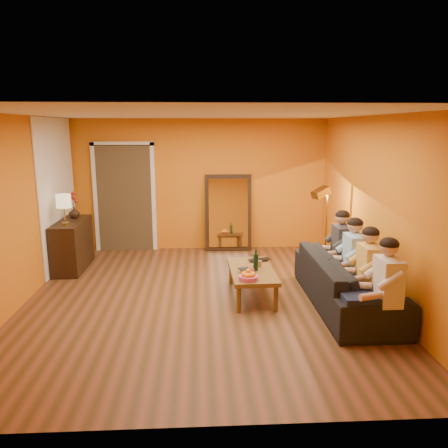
{
  "coord_description": "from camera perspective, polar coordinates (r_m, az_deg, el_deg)",
  "views": [
    {
      "loc": [
        0.0,
        -5.92,
        2.43
      ],
      "look_at": [
        0.35,
        0.5,
        1.0
      ],
      "focal_mm": 35.0,
      "sensor_mm": 36.0,
      "label": 1
    }
  ],
  "objects": [
    {
      "name": "room_shell",
      "position": [
        6.39,
        -3.07,
        2.34
      ],
      "size": [
        5.0,
        5.5,
        2.6
      ],
      "color": "brown",
      "rests_on": "ground"
    },
    {
      "name": "white_accent",
      "position": [
        8.14,
        -20.9,
        3.73
      ],
      "size": [
        0.02,
        1.9,
        2.58
      ],
      "primitive_type": "cube",
      "color": "white",
      "rests_on": "wall_left"
    },
    {
      "name": "doorway_recess",
      "position": [
        8.99,
        -12.71,
        3.39
      ],
      "size": [
        1.06,
        0.3,
        2.1
      ],
      "primitive_type": "cube",
      "color": "#3F2D19",
      "rests_on": "floor"
    },
    {
      "name": "door_jamb_left",
      "position": [
        8.98,
        -16.42,
        3.18
      ],
      "size": [
        0.08,
        0.06,
        2.2
      ],
      "primitive_type": "cube",
      "color": "white",
      "rests_on": "wall_back"
    },
    {
      "name": "door_jamb_right",
      "position": [
        8.79,
        -9.17,
        3.34
      ],
      "size": [
        0.08,
        0.06,
        2.2
      ],
      "primitive_type": "cube",
      "color": "white",
      "rests_on": "wall_back"
    },
    {
      "name": "door_header",
      "position": [
        8.77,
        -13.18,
        10.18
      ],
      "size": [
        1.22,
        0.06,
        0.08
      ],
      "primitive_type": "cube",
      "color": "white",
      "rests_on": "wall_back"
    },
    {
      "name": "mirror_frame",
      "position": [
        8.73,
        0.55,
        1.51
      ],
      "size": [
        0.92,
        0.27,
        1.51
      ],
      "primitive_type": "cube",
      "rotation": [
        -0.14,
        0.0,
        0.0
      ],
      "color": "black",
      "rests_on": "floor"
    },
    {
      "name": "mirror_glass",
      "position": [
        8.69,
        0.57,
        1.46
      ],
      "size": [
        0.78,
        0.21,
        1.35
      ],
      "primitive_type": "cube",
      "rotation": [
        -0.14,
        0.0,
        0.0
      ],
      "color": "white",
      "rests_on": "mirror_frame"
    },
    {
      "name": "sideboard",
      "position": [
        8.05,
        -19.18,
        -2.59
      ],
      "size": [
        0.44,
        1.18,
        0.85
      ],
      "primitive_type": "cube",
      "color": "black",
      "rests_on": "floor"
    },
    {
      "name": "table_lamp",
      "position": [
        7.63,
        -20.15,
        1.76
      ],
      "size": [
        0.24,
        0.24,
        0.51
      ],
      "primitive_type": null,
      "color": "beige",
      "rests_on": "sideboard"
    },
    {
      "name": "sofa",
      "position": [
        6.31,
        15.67,
        -7.23
      ],
      "size": [
        2.37,
        0.93,
        0.69
      ],
      "primitive_type": "imported",
      "rotation": [
        0.0,
        0.0,
        1.57
      ],
      "color": "black",
      "rests_on": "floor"
    },
    {
      "name": "coffee_table",
      "position": [
        6.43,
        3.62,
        -7.69
      ],
      "size": [
        0.65,
        1.24,
        0.42
      ],
      "primitive_type": null,
      "rotation": [
        0.0,
        0.0,
        0.03
      ],
      "color": "brown",
      "rests_on": "floor"
    },
    {
      "name": "floor_lamp",
      "position": [
        7.52,
        13.2,
        -0.96
      ],
      "size": [
        0.37,
        0.34,
        1.44
      ],
      "primitive_type": null,
      "rotation": [
        0.0,
        0.0,
        0.4
      ],
      "color": "#B39034",
      "rests_on": "floor"
    },
    {
      "name": "dog",
      "position": [
        6.28,
        14.41,
        -7.41
      ],
      "size": [
        0.51,
        0.64,
        0.66
      ],
      "primitive_type": null,
      "rotation": [
        0.0,
        0.0,
        0.3
      ],
      "color": "olive",
      "rests_on": "floor"
    },
    {
      "name": "person_far_left",
      "position": [
        5.4,
        20.54,
        -8.0
      ],
      "size": [
        0.7,
        0.44,
        1.22
      ],
      "primitive_type": null,
      "color": "beige",
      "rests_on": "sofa"
    },
    {
      "name": "person_mid_left",
      "position": [
        5.87,
        18.42,
        -6.18
      ],
      "size": [
        0.7,
        0.44,
        1.22
      ],
      "primitive_type": null,
      "color": "gold",
      "rests_on": "sofa"
    },
    {
      "name": "person_mid_right",
      "position": [
        6.36,
        16.64,
        -4.63
      ],
      "size": [
        0.7,
        0.44,
        1.22
      ],
      "primitive_type": null,
      "color": "#96C1E8",
      "rests_on": "sofa"
    },
    {
      "name": "person_far_right",
      "position": [
        6.86,
        15.11,
        -3.29
      ],
      "size": [
        0.7,
        0.44,
        1.22
      ],
      "primitive_type": null,
      "color": "#2E2D32",
      "rests_on": "sofa"
    },
    {
      "name": "fruit_bowl",
      "position": [
        5.9,
        3.19,
        -6.57
      ],
      "size": [
        0.26,
        0.26,
        0.16
      ],
      "primitive_type": null,
      "color": "#CA4777",
      "rests_on": "coffee_table"
    },
    {
      "name": "wine_bottle",
      "position": [
        6.27,
        4.17,
        -4.7
      ],
      "size": [
        0.07,
        0.07,
        0.31
      ],
      "primitive_type": "cylinder",
      "color": "black",
      "rests_on": "coffee_table"
    },
    {
      "name": "tumbler",
      "position": [
        6.48,
        4.58,
        -5.19
      ],
      "size": [
        0.11,
        0.11,
        0.09
      ],
      "primitive_type": "imported",
      "rotation": [
        0.0,
        0.0,
        0.22
      ],
      "color": "#B27F3F",
      "rests_on": "coffee_table"
    },
    {
      "name": "laptop",
      "position": [
        6.71,
        4.83,
        -4.82
      ],
      "size": [
        0.39,
        0.3,
        0.03
      ],
      "primitive_type": "imported",
      "rotation": [
        0.0,
        0.0,
        0.23
      ],
      "color": "black",
      "rests_on": "coffee_table"
    },
    {
      "name": "book_lower",
      "position": [
        6.15,
        2.19,
        -6.42
      ],
      "size": [
        0.23,
        0.29,
        0.03
      ],
      "primitive_type": "imported",
      "rotation": [
        0.0,
        0.0,
        -0.11
      ],
      "color": "black",
      "rests_on": "coffee_table"
    },
    {
      "name": "book_mid",
      "position": [
        6.15,
        2.27,
        -6.2
      ],
      "size": [
        0.22,
        0.27,
        0.02
      ],
      "primitive_type": "imported",
      "rotation": [
        0.0,
        0.0,
        -0.22
      ],
      "color": "#A02012",
      "rests_on": "book_lower"
    },
    {
      "name": "book_upper",
      "position": [
        6.13,
        2.2,
        -6.09
      ],
      "size": [
        0.21,
        0.24,
        0.02
      ],
      "primitive_type": "imported",
      "rotation": [
        0.0,
        0.0,
        0.32
      ],
      "color": "black",
      "rests_on": "book_mid"
    },
    {
      "name": "vase",
      "position": [
        8.18,
        -18.97,
        1.42
      ],
      "size": [
        0.19,
        0.19,
        0.2
      ],
      "primitive_type": "imported",
      "color": "black",
      "rests_on": "sideboard"
    },
    {
      "name": "flowers",
      "position": [
        8.13,
        -19.1,
        3.21
      ],
      "size": [
        0.17,
        0.17,
        0.48
      ],
      "primitive_type": null,
      "color": "#A02012",
      "rests_on": "vase"
    }
  ]
}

